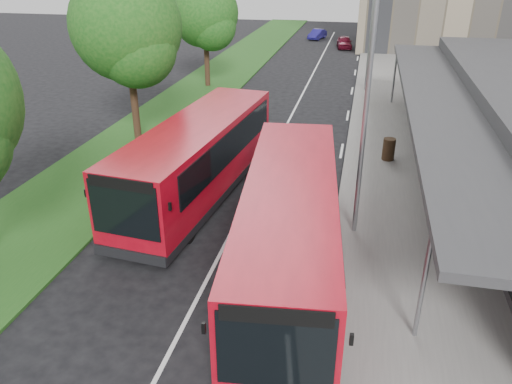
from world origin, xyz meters
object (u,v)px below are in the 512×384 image
lamp_post_far (370,21)px  car_far (317,34)px  car_near (344,42)px  bus_main (289,230)px  tree_mid (127,34)px  lamp_post_near (364,101)px  bollard (369,96)px  tree_far (205,18)px  litter_bin (389,149)px  bus_second (198,159)px

lamp_post_far → car_far: size_ratio=2.49×
car_near → car_far: (-3.27, 5.13, -0.06)m
lamp_post_far → bus_main: lamp_post_far is taller
tree_mid → lamp_post_far: size_ratio=1.05×
lamp_post_near → bollard: (0.34, 16.65, -4.12)m
bus_main → car_near: size_ratio=3.19×
tree_mid → lamp_post_far: 17.09m
tree_far → bollard: bearing=-11.8°
litter_bin → car_far: (-6.97, 35.37, -0.13)m
lamp_post_near → litter_bin: bearing=79.0°
car_far → bus_second: bearing=-75.5°
bus_second → car_near: 35.60m
bus_main → car_far: bearing=89.0°
car_far → bus_main: bearing=-70.0°
bus_main → litter_bin: (3.13, 9.86, -0.92)m
tree_far → litter_bin: tree_far is taller
tree_mid → bollard: tree_mid is taller
car_near → car_far: size_ratio=1.08×
lamp_post_far → bollard: bearing=-84.3°
bus_second → car_far: bus_second is taller
bus_second → car_far: bearing=95.1°
bus_main → bus_second: bus_main is taller
tree_mid → bus_main: tree_mid is taller
tree_far → lamp_post_near: 22.06m
bus_main → car_near: bearing=84.9°
tree_mid → bus_main: 14.18m
tree_far → litter_bin: (12.48, -12.09, -4.10)m
lamp_post_near → bollard: size_ratio=8.99×
lamp_post_near → bus_main: lamp_post_near is taller
litter_bin → car_near: 30.47m
car_near → tree_far: bearing=-122.6°
tree_far → bus_second: bearing=-73.8°
bus_second → litter_bin: bearing=40.4°
bus_second → bollard: size_ratio=12.30×
tree_far → car_far: size_ratio=2.29×
tree_mid → bollard: 15.71m
tree_far → litter_bin: bearing=-44.1°
tree_mid → lamp_post_far: (11.13, 12.95, -0.68)m
tree_far → car_near: (8.78, 18.15, -4.17)m
tree_far → bus_second: tree_far is taller
bus_main → bollard: (2.12, 19.55, -0.98)m
car_near → bus_second: bearing=-102.8°
lamp_post_far → car_far: 23.40m
tree_mid → litter_bin: (12.48, -0.09, -4.74)m
bollard → car_far: bearing=103.0°
lamp_post_near → bollard: 17.16m
lamp_post_far → lamp_post_near: bearing=-90.0°
tree_far → car_far: bearing=76.7°
bus_second → bollard: bus_second is taller
litter_bin → car_far: size_ratio=0.31×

